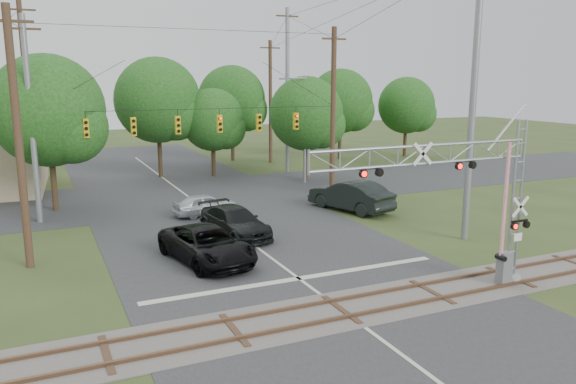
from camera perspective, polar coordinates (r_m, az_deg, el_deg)
name	(u,v)px	position (r m, az deg, el deg)	size (l,w,h in m)	color
ground	(372,333)	(18.88, 8.53, -14.02)	(160.00, 160.00, 0.00)	#2F401D
road_main	(259,249)	(27.22, -2.99, -5.81)	(14.00, 90.00, 0.02)	#292A2C
road_cross	(186,195)	(40.19, -10.32, -0.32)	(90.00, 12.00, 0.02)	#292A2C
railroad_track	(341,310)	(20.42, 5.43, -11.82)	(90.00, 3.20, 0.17)	#534E48
crossing_gantry	(462,190)	(21.73, 17.28, 0.20)	(9.63, 0.84, 6.54)	gray
traffic_signal_span	(213,118)	(35.83, -7.64, 7.49)	(19.34, 0.36, 11.50)	gray
pickup_black	(207,245)	(25.43, -8.23, -5.31)	(2.64, 5.73, 1.59)	black
car_dark	(235,222)	(29.35, -5.43, -3.04)	(2.13, 5.25, 1.52)	black
sedan_silver	(205,204)	(34.07, -8.39, -1.26)	(1.55, 3.86, 1.32)	#B6B7BE
suv_dark	(351,195)	(35.10, 6.37, -0.35)	(1.99, 5.72, 1.88)	black
streetlight	(303,124)	(43.68, 1.55, 6.93)	(2.21, 0.23, 8.29)	gray
utility_poles	(231,101)	(38.78, -5.80, 9.22)	(23.59, 29.20, 14.51)	#3D271C
treeline	(179,108)	(47.72, -11.06, 8.36)	(54.93, 22.84, 9.84)	#382919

